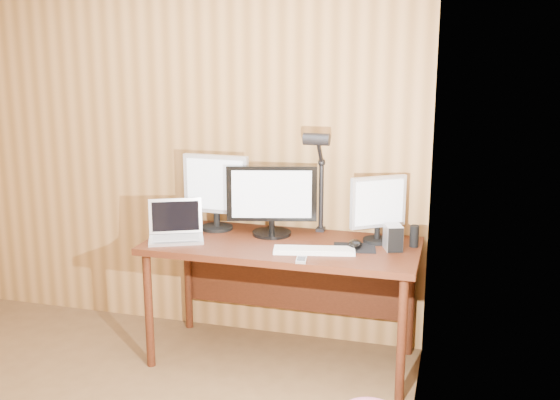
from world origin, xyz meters
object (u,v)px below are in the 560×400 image
at_px(monitor_left, 216,190).
at_px(hard_drive, 393,237).
at_px(phone, 301,260).
at_px(monitor_right, 378,207).
at_px(keyboard, 314,250).
at_px(desk, 285,259).
at_px(mouse, 355,244).
at_px(monitor_center, 272,200).
at_px(speaker, 414,236).
at_px(laptop, 176,229).
at_px(desk_lamp, 319,168).

xyz_separation_m(monitor_left, hard_drive, (1.12, -0.13, -0.18)).
height_order(monitor_left, phone, monitor_left).
bearing_deg(monitor_right, phone, -162.55).
height_order(monitor_left, keyboard, monitor_left).
height_order(desk, monitor_right, monitor_right).
bearing_deg(mouse, monitor_center, 149.88).
bearing_deg(speaker, monitor_center, 179.06).
relative_size(desk, monitor_center, 2.97).
distance_m(laptop, mouse, 1.07).
bearing_deg(keyboard, laptop, 165.52).
xyz_separation_m(desk, laptop, (-0.64, -0.16, 0.18)).
distance_m(keyboard, desk_lamp, 0.54).
height_order(monitor_center, keyboard, monitor_center).
height_order(mouse, phone, mouse).
distance_m(laptop, desk_lamp, 0.94).
distance_m(hard_drive, speaker, 0.14).
distance_m(laptop, phone, 0.86).
bearing_deg(mouse, desk, 155.54).
bearing_deg(keyboard, hard_drive, 9.61).
relative_size(mouse, desk_lamp, 0.18).
bearing_deg(monitor_center, keyboard, -54.13).
bearing_deg(phone, desk, 107.99).
height_order(monitor_right, phone, monitor_right).
bearing_deg(desk, hard_drive, -2.95).
xyz_separation_m(mouse, speaker, (0.33, 0.12, 0.04)).
bearing_deg(monitor_center, phone, -70.81).
distance_m(desk, monitor_center, 0.37).
relative_size(monitor_center, monitor_right, 1.36).
distance_m(desk, mouse, 0.46).
bearing_deg(desk_lamp, monitor_left, -162.40).
distance_m(monitor_left, mouse, 0.95).
relative_size(desk, keyboard, 3.37).
bearing_deg(desk, desk_lamp, 42.54).
relative_size(monitor_left, phone, 4.08).
bearing_deg(keyboard, monitor_left, 144.95).
bearing_deg(desk_lamp, monitor_right, 3.54).
xyz_separation_m(desk, phone, (0.19, -0.37, 0.13)).
bearing_deg(hard_drive, monitor_left, 154.01).
bearing_deg(desk, mouse, -8.52).
height_order(monitor_center, phone, monitor_center).
relative_size(hard_drive, phone, 1.33).
relative_size(monitor_left, keyboard, 1.00).
distance_m(laptop, hard_drive, 1.29).
bearing_deg(desk, keyboard, -41.95).
height_order(laptop, phone, laptop).
relative_size(hard_drive, speaker, 1.22).
relative_size(mouse, speaker, 0.94).
xyz_separation_m(monitor_center, hard_drive, (0.75, -0.10, -0.15)).
height_order(monitor_left, laptop, monitor_left).
relative_size(laptop, desk_lamp, 0.58).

